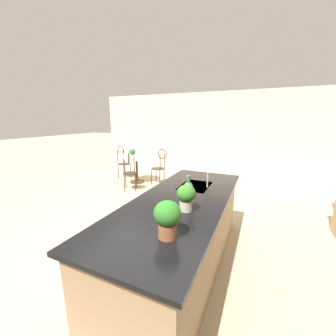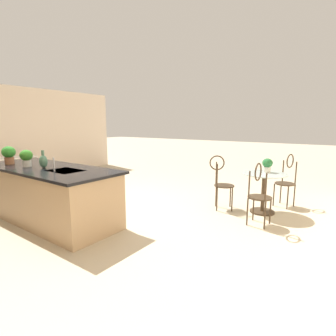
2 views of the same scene
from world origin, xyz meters
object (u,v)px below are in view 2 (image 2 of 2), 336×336
bistro_table (263,189)px  chair_near_window (259,191)px  potted_plant_counter_near (26,157)px  potted_plant_counter_far (9,154)px  chair_by_island (287,178)px  chair_toward_desk (221,180)px  writing_desk (12,166)px  potted_plant_on_table (267,164)px  vase_on_counter (43,161)px

bistro_table → chair_near_window: (-0.12, 0.70, 0.13)m
potted_plant_counter_near → potted_plant_counter_far: bearing=3.6°
chair_by_island → potted_plant_counter_near: potted_plant_counter_near is taller
bistro_table → chair_near_window: 0.72m
chair_by_island → chair_toward_desk: same height
writing_desk → potted_plant_counter_far: 2.79m
chair_near_window → potted_plant_counter_near: size_ratio=3.68×
potted_plant_on_table → chair_by_island: bearing=-114.2°
chair_toward_desk → chair_by_island: bearing=-136.1°
bistro_table → potted_plant_counter_far: potted_plant_counter_far is taller
potted_plant_counter_near → vase_on_counter: size_ratio=0.98×
chair_near_window → writing_desk: size_ratio=0.87×
chair_toward_desk → potted_plant_on_table: bearing=-151.8°
potted_plant_counter_far → vase_on_counter: (-0.90, -0.13, -0.07)m
chair_by_island → potted_plant_counter_far: (3.96, 3.40, 0.53)m
writing_desk → potted_plant_on_table: 6.47m
chair_by_island → chair_toward_desk: 1.35m
chair_toward_desk → writing_desk: 5.65m
potted_plant_counter_near → writing_desk: bearing=-19.1°
chair_toward_desk → writing_desk: (5.49, 1.37, -0.06)m
bistro_table → potted_plant_on_table: (-0.00, -0.14, 0.44)m
chair_by_island → potted_plant_on_table: bearing=65.8°
chair_by_island → bistro_table: bearing=70.0°
chair_by_island → potted_plant_on_table: chair_by_island is taller
potted_plant_counter_far → potted_plant_counter_near: size_ratio=1.12×
bistro_table → chair_by_island: bearing=-110.0°
chair_toward_desk → potted_plant_on_table: size_ratio=4.01×
chair_near_window → vase_on_counter: vase_on_counter is taller
writing_desk → potted_plant_counter_near: potted_plant_counter_near is taller
chair_by_island → vase_on_counter: 4.50m
chair_by_island → vase_on_counter: size_ratio=3.62×
chair_by_island → chair_toward_desk: bearing=43.9°
bistro_table → vase_on_counter: size_ratio=2.78×
bistro_table → potted_plant_counter_far: 4.64m
bistro_table → potted_plant_counter_near: potted_plant_counter_near is taller
potted_plant_counter_near → chair_near_window: bearing=-149.0°
chair_toward_desk → potted_plant_counter_far: potted_plant_counter_far is taller
chair_by_island → potted_plant_on_table: (0.25, 0.55, 0.32)m
potted_plant_on_table → vase_on_counter: bearing=44.0°
vase_on_counter → bistro_table: bearing=-137.4°
vase_on_counter → potted_plant_on_table: bearing=-136.0°
chair_toward_desk → potted_plant_counter_far: (2.99, 2.46, 0.53)m
writing_desk → potted_plant_on_table: bearing=-164.2°
chair_by_island → potted_plant_counter_near: size_ratio=3.68×
bistro_table → potted_plant_on_table: 0.46m
chair_toward_desk → potted_plant_counter_near: 3.48m
bistro_table → potted_plant_on_table: size_ratio=3.08×
bistro_table → chair_near_window: size_ratio=0.77×
chair_near_window → vase_on_counter: size_ratio=3.62×
writing_desk → potted_plant_counter_near: (-3.05, 1.06, 0.57)m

